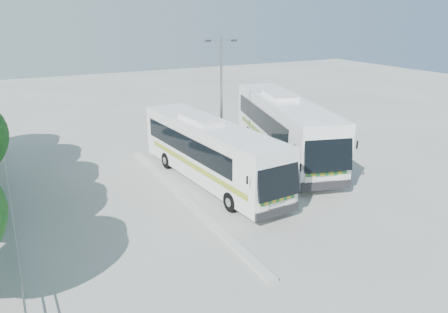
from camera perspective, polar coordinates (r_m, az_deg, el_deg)
ground at (r=21.25m, az=2.65°, el=-6.37°), size 100.00×100.00×0.00m
kerb_divider at (r=21.93m, az=-5.23°, el=-5.39°), size 0.40×16.00×0.15m
railing at (r=22.18m, az=-26.16°, el=-5.18°), size 0.06×22.00×1.00m
coach_main at (r=23.44m, az=-1.78°, el=0.75°), size 3.30×11.90×3.26m
coach_adjacent at (r=27.83m, az=7.86°, el=3.95°), size 6.17×13.48×3.68m
lamppost at (r=26.40m, az=-0.35°, el=8.09°), size 1.80×0.73×7.53m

